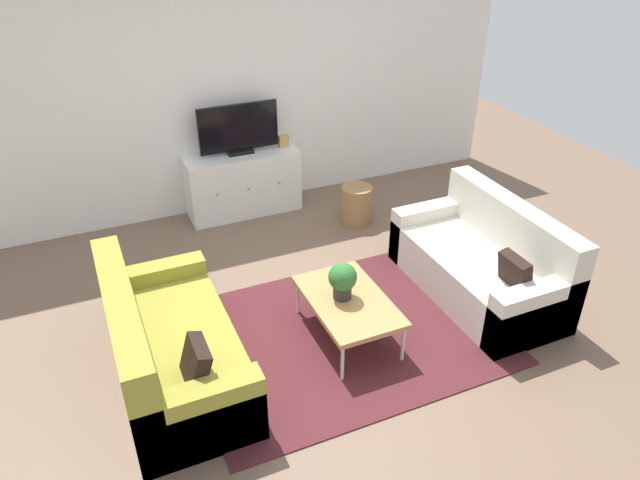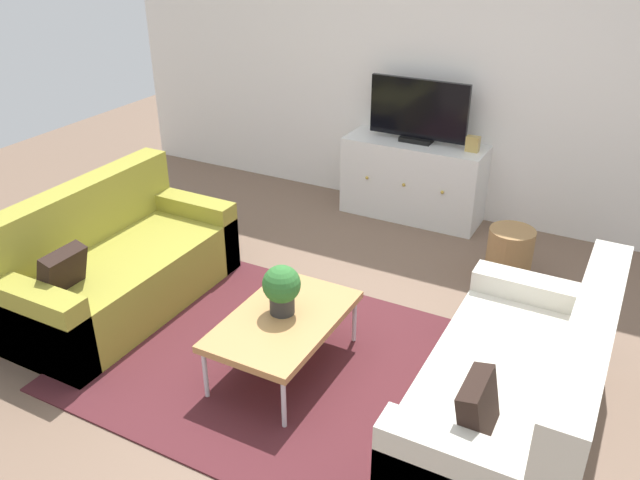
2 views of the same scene
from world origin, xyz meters
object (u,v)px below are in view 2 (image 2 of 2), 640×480
(couch_right_side, at_px, (525,397))
(potted_plant, at_px, (282,288))
(wicker_basket, at_px, (509,255))
(couch_left_side, at_px, (111,268))
(coffee_table, at_px, (284,321))
(tv_console, at_px, (413,180))
(mantel_clock, at_px, (473,144))
(flat_screen_tv, at_px, (418,111))

(couch_right_side, height_order, potted_plant, couch_right_side)
(wicker_basket, bearing_deg, potted_plant, -120.39)
(couch_left_side, bearing_deg, couch_right_side, 0.00)
(coffee_table, bearing_deg, tv_console, 92.58)
(couch_right_side, xyz_separation_m, mantel_clock, (-1.02, 2.37, 0.49))
(couch_right_side, xyz_separation_m, wicker_basket, (-0.47, 1.64, -0.07))
(couch_left_side, height_order, tv_console, couch_left_side)
(coffee_table, bearing_deg, couch_right_side, 3.03)
(flat_screen_tv, distance_m, wicker_basket, 1.51)
(tv_console, bearing_deg, coffee_table, -87.42)
(couch_right_side, bearing_deg, potted_plant, -178.75)
(mantel_clock, relative_size, wicker_basket, 0.31)
(couch_left_side, bearing_deg, potted_plant, -1.27)
(potted_plant, bearing_deg, couch_left_side, 178.73)
(couch_left_side, distance_m, potted_plant, 1.45)
(wicker_basket, bearing_deg, mantel_clock, 127.04)
(couch_right_side, height_order, wicker_basket, couch_right_side)
(couch_left_side, height_order, couch_right_side, same)
(wicker_basket, bearing_deg, tv_console, 145.20)
(potted_plant, relative_size, wicker_basket, 0.74)
(couch_left_side, relative_size, couch_right_side, 1.00)
(couch_right_side, height_order, flat_screen_tv, flat_screen_tv)
(couch_left_side, height_order, coffee_table, couch_left_side)
(wicker_basket, bearing_deg, couch_left_side, -145.73)
(coffee_table, bearing_deg, potted_plant, 127.72)
(potted_plant, bearing_deg, couch_right_side, 1.25)
(tv_console, bearing_deg, couch_left_side, -119.60)
(mantel_clock, xyz_separation_m, wicker_basket, (0.55, -0.73, -0.56))
(couch_right_side, height_order, mantel_clock, couch_right_side)
(coffee_table, relative_size, mantel_clock, 7.45)
(potted_plant, xyz_separation_m, wicker_basket, (0.98, 1.67, -0.34))
(potted_plant, height_order, flat_screen_tv, flat_screen_tv)
(tv_console, xyz_separation_m, wicker_basket, (1.06, -0.73, -0.14))
(potted_plant, relative_size, flat_screen_tv, 0.36)
(couch_left_side, relative_size, wicker_basket, 3.98)
(flat_screen_tv, height_order, mantel_clock, flat_screen_tv)
(couch_right_side, xyz_separation_m, flat_screen_tv, (-1.52, 2.39, 0.69))
(coffee_table, relative_size, flat_screen_tv, 1.11)
(mantel_clock, bearing_deg, potted_plant, -100.03)
(couch_left_side, xyz_separation_m, wicker_basket, (2.41, 1.64, -0.07))
(potted_plant, bearing_deg, wicker_basket, 59.61)
(coffee_table, distance_m, potted_plant, 0.21)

